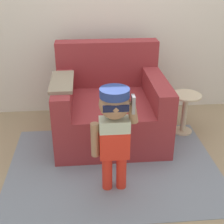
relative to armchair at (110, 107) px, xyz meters
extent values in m
plane|color=#998466|center=(0.16, -0.05, -0.31)|extent=(10.00, 10.00, 0.00)
cube|color=maroon|center=(0.00, -0.05, -0.10)|extent=(1.07, 0.99, 0.42)
cube|color=maroon|center=(0.00, 0.35, 0.35)|extent=(1.07, 0.18, 0.48)
cube|color=maroon|center=(-0.45, -0.15, 0.21)|extent=(0.17, 0.81, 0.22)
cube|color=maroon|center=(0.45, -0.15, 0.21)|extent=(0.17, 0.81, 0.22)
cube|color=gray|center=(-0.45, -0.15, 0.34)|extent=(0.21, 0.54, 0.03)
cylinder|color=red|center=(-0.09, -0.86, -0.16)|extent=(0.08, 0.08, 0.30)
cylinder|color=red|center=(0.02, -0.86, -0.16)|extent=(0.08, 0.08, 0.30)
cube|color=red|center=(-0.03, -0.86, 0.10)|extent=(0.22, 0.13, 0.22)
cube|color=#B7C6B2|center=(-0.03, -0.86, 0.26)|extent=(0.22, 0.13, 0.10)
sphere|color=#997051|center=(-0.03, -0.86, 0.43)|extent=(0.22, 0.22, 0.22)
cylinder|color=navy|center=(-0.03, -0.86, 0.51)|extent=(0.21, 0.21, 0.06)
cube|color=navy|center=(-0.03, -0.76, 0.49)|extent=(0.13, 0.10, 0.01)
cube|color=#0F1433|center=(-0.03, -0.97, 0.44)|extent=(0.18, 0.01, 0.05)
cylinder|color=#997051|center=(-0.18, -0.86, 0.14)|extent=(0.06, 0.06, 0.27)
cylinder|color=#997051|center=(0.10, -0.86, 0.35)|extent=(0.09, 0.06, 0.16)
cube|color=gray|center=(0.10, -0.88, 0.43)|extent=(0.02, 0.07, 0.13)
cylinder|color=beige|center=(0.78, -0.03, -0.30)|extent=(0.20, 0.20, 0.02)
cylinder|color=beige|center=(0.78, -0.03, -0.11)|extent=(0.06, 0.06, 0.42)
cylinder|color=beige|center=(0.78, -0.03, 0.11)|extent=(0.31, 0.31, 0.02)
cube|color=gray|center=(-0.02, -0.58, -0.31)|extent=(1.84, 1.38, 0.01)
camera|label=1|loc=(-0.23, -2.85, 1.35)|focal=50.00mm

